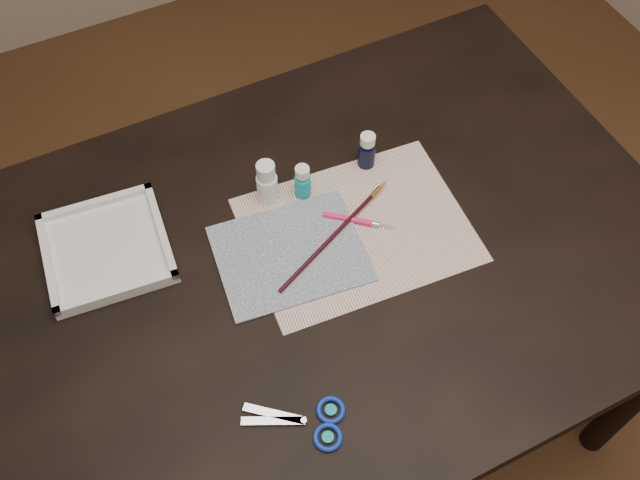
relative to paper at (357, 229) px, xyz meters
name	(u,v)px	position (x,y,z in m)	size (l,w,h in m)	color
ground	(320,408)	(-0.09, -0.02, -0.76)	(3.50, 3.50, 0.02)	#422614
table	(320,346)	(-0.09, -0.02, -0.38)	(1.30, 0.90, 0.75)	black
paper	(357,229)	(0.00, 0.00, 0.00)	(0.40, 0.30, 0.00)	white
canvas	(290,253)	(-0.13, 0.01, 0.00)	(0.26, 0.21, 0.00)	#111F30
paint_bottle_white	(267,182)	(-0.12, 0.14, 0.05)	(0.04, 0.04, 0.10)	white
paint_bottle_cyan	(303,181)	(-0.05, 0.12, 0.04)	(0.03, 0.03, 0.07)	#14A0AE
paint_bottle_navy	(367,150)	(0.09, 0.13, 0.04)	(0.03, 0.03, 0.08)	black
paintbrush	(336,233)	(-0.04, 0.00, 0.01)	(0.31, 0.01, 0.01)	black
craft_knife	(359,221)	(0.01, 0.01, 0.01)	(0.14, 0.01, 0.01)	#F81C6C
scissors	(293,424)	(-0.26, -0.28, 0.00)	(0.18, 0.09, 0.01)	silver
palette_tray	(106,248)	(-0.42, 0.15, 0.01)	(0.21, 0.21, 0.03)	silver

